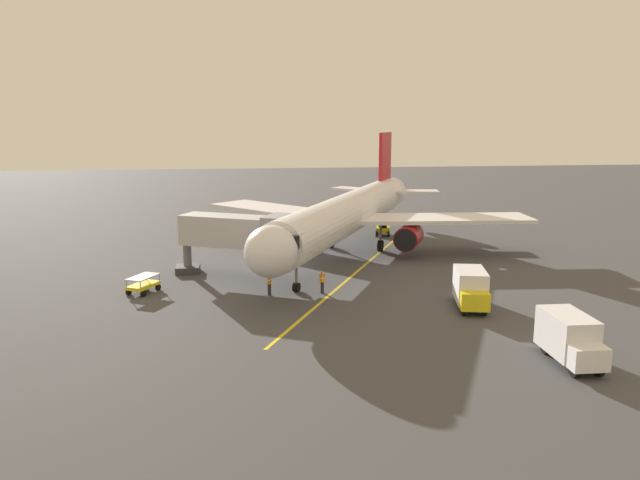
% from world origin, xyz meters
% --- Properties ---
extents(ground_plane, '(220.00, 220.00, 0.00)m').
position_xyz_m(ground_plane, '(0.00, 0.00, 0.00)').
color(ground_plane, '#424244').
extents(apron_lead_in_line, '(18.20, 35.84, 0.01)m').
position_xyz_m(apron_lead_in_line, '(-0.84, 7.24, 0.01)').
color(apron_lead_in_line, yellow).
rests_on(apron_lead_in_line, ground).
extents(airplane, '(31.52, 37.49, 11.50)m').
position_xyz_m(airplane, '(-0.97, 0.99, 4.00)').
color(airplane, white).
rests_on(airplane, ground).
extents(jet_bridge, '(11.01, 7.27, 5.40)m').
position_xyz_m(jet_bridge, '(8.90, 8.65, 3.76)').
color(jet_bridge, '#B7B7BC').
rests_on(jet_bridge, ground).
extents(ground_crew_marshaller, '(0.34, 0.45, 1.71)m').
position_xyz_m(ground_crew_marshaller, '(7.33, 14.02, 0.89)').
color(ground_crew_marshaller, '#23232D').
rests_on(ground_crew_marshaller, ground).
extents(ground_crew_wing_walker, '(0.47, 0.44, 1.71)m').
position_xyz_m(ground_crew_wing_walker, '(3.33, 13.98, 0.89)').
color(ground_crew_wing_walker, '#23232D').
rests_on(ground_crew_wing_walker, ground).
extents(ground_crew_loader, '(0.47, 0.42, 1.71)m').
position_xyz_m(ground_crew_loader, '(2.63, -8.69, 0.89)').
color(ground_crew_loader, '#23232D').
rests_on(ground_crew_loader, ground).
extents(baggage_cart_near_nose, '(2.45, 2.95, 1.27)m').
position_xyz_m(baggage_cart_near_nose, '(16.79, 12.01, 0.66)').
color(baggage_cart_near_nose, yellow).
rests_on(baggage_cart_near_nose, ground).
extents(box_truck_portside, '(2.12, 4.66, 2.62)m').
position_xyz_m(box_truck_portside, '(-8.01, 29.17, 1.39)').
color(box_truck_portside, white).
rests_on(box_truck_portside, ground).
extents(belt_loader_starboard_side, '(2.30, 4.73, 2.32)m').
position_xyz_m(belt_loader_starboard_side, '(-6.71, -8.47, 0.71)').
color(belt_loader_starboard_side, yellow).
rests_on(belt_loader_starboard_side, ground).
extents(box_truck_rear_apron, '(2.93, 4.92, 2.62)m').
position_xyz_m(box_truck_rear_apron, '(-6.43, 18.96, 1.39)').
color(box_truck_rear_apron, yellow).
rests_on(box_truck_rear_apron, ground).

